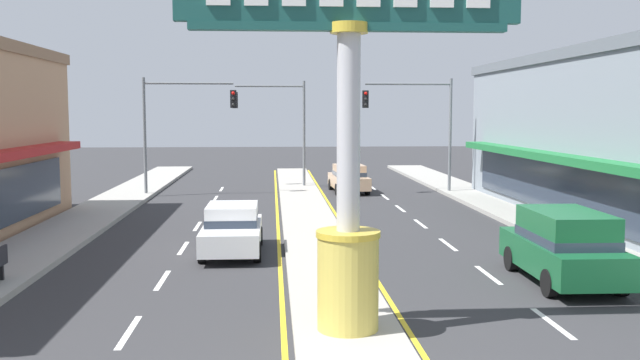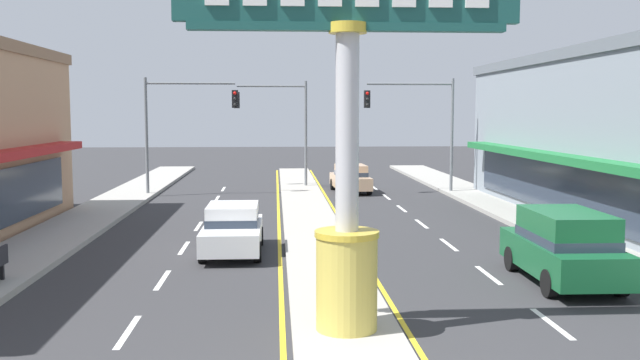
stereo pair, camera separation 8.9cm
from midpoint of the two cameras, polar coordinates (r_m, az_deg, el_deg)
name	(u,v)px [view 1 (the left image)]	position (r m, az deg, el deg)	size (l,w,h in m)	color
median_strip	(310,223)	(27.65, -0.89, -3.52)	(2.17, 52.00, 0.14)	#A39E93
sidewalk_left	(60,234)	(26.74, -20.41, -4.14)	(2.68, 60.00, 0.18)	#9E9B93
sidewalk_right	(555,229)	(27.69, 18.38, -3.75)	(2.68, 60.00, 0.18)	#9E9B93
lane_markings	(312,231)	(26.33, -0.74, -4.13)	(8.91, 52.00, 0.01)	silver
district_sign	(348,141)	(13.61, 2.14, 3.21)	(6.59, 1.27, 7.37)	gold
traffic_light_left_side	(178,115)	(37.45, -11.46, 5.16)	(4.86, 0.46, 6.20)	slate
traffic_light_right_side	(418,115)	(38.03, 7.89, 5.22)	(4.86, 0.46, 6.20)	slate
traffic_light_median_far	(278,116)	(40.85, -3.48, 5.21)	(4.20, 0.46, 6.20)	slate
sedan_near_right_lane	(232,228)	(22.25, -7.23, -3.91)	(1.85, 4.30, 1.53)	white
suv_far_right_lane	(564,246)	(19.29, 19.01, -5.05)	(2.03, 4.63, 1.90)	#14562D
sedan_near_left_lane	(349,178)	(38.77, 2.28, 0.16)	(2.00, 4.38, 1.53)	tan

